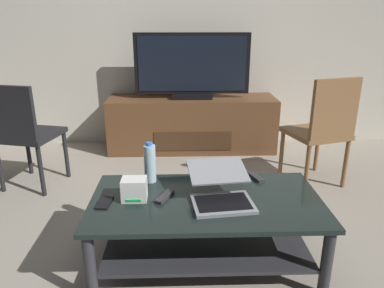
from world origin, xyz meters
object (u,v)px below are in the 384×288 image
dining_chair (323,127)px  laptop (221,190)px  water_bottle_near (150,163)px  media_cabinet (192,124)px  coffee_table (206,219)px  television (192,67)px  tv_remote (165,197)px  router_box (134,189)px  cell_phone (104,203)px  side_chair (23,131)px  soundbar_remote (255,177)px

dining_chair → laptop: dining_chair is taller
water_bottle_near → laptop: bearing=-32.8°
media_cabinet → water_bottle_near: size_ratio=6.98×
coffee_table → media_cabinet: bearing=90.4°
television → laptop: size_ratio=2.74×
media_cabinet → tv_remote: media_cabinet is taller
tv_remote → media_cabinet: bearing=109.7°
television → router_box: 2.02m
laptop → tv_remote: bearing=174.2°
router_box → cell_phone: size_ratio=0.98×
dining_chair → side_chair: (-2.45, 0.03, -0.01)m
tv_remote → cell_phone: bearing=-145.1°
television → cell_phone: size_ratio=8.41×
water_bottle_near → cell_phone: water_bottle_near is taller
coffee_table → dining_chair: (1.03, 1.02, 0.23)m
dining_chair → water_bottle_near: dining_chair is taller
media_cabinet → cell_phone: bearing=-105.1°
tv_remote → soundbar_remote: bearing=50.2°
laptop → dining_chair: bearing=47.3°
tv_remote → water_bottle_near: bearing=138.6°
television → side_chair: size_ratio=1.31×
side_chair → cell_phone: bearing=-51.6°
cell_phone → tv_remote: 0.33m
dining_chair → tv_remote: dining_chair is taller
router_box → dining_chair: bearing=35.2°
television → cell_phone: bearing=-105.3°
media_cabinet → laptop: (0.09, -1.99, 0.20)m
media_cabinet → television: bearing=-90.0°
television → tv_remote: television is taller
laptop → router_box: bearing=177.0°
soundbar_remote → water_bottle_near: bearing=162.4°
side_chair → router_box: bearing=-45.5°
media_cabinet → side_chair: size_ratio=1.97×
water_bottle_near → tv_remote: bearing=-67.4°
soundbar_remote → coffee_table: bearing=-160.6°
coffee_table → tv_remote: tv_remote is taller
laptop → soundbar_remote: bearing=48.4°
tv_remote → soundbar_remote: size_ratio=1.00×
router_box → media_cabinet: bearing=79.0°
dining_chair → side_chair: size_ratio=1.05×
laptop → soundbar_remote: 0.38m
water_bottle_near → cell_phone: (-0.23, -0.28, -0.11)m
dining_chair → tv_remote: bearing=-141.6°
router_box → cell_phone: 0.18m
dining_chair → coffee_table: bearing=-135.4°
media_cabinet → side_chair: (-1.40, -0.93, 0.22)m
side_chair → tv_remote: 1.57m
side_chair → media_cabinet: bearing=33.6°
router_box → tv_remote: bearing=2.3°
laptop → router_box: (-0.47, 0.02, 0.00)m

